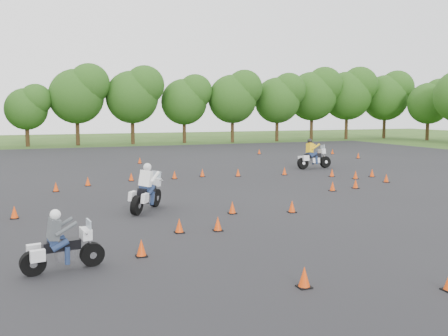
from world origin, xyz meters
TOP-DOWN VIEW (x-y plane):
  - ground at (0.00, 0.00)m, footprint 140.00×140.00m
  - asphalt_pad at (0.00, 6.00)m, footprint 62.00×62.00m
  - treeline at (2.85, 34.49)m, footprint 86.89×32.21m
  - traffic_cones at (-0.28, 5.23)m, footprint 36.42×32.95m
  - rider_grey at (-7.90, -5.43)m, footprint 2.11×0.98m
  - rider_yellow at (9.37, 11.12)m, footprint 2.67×0.99m
  - rider_white at (-4.42, 1.12)m, footprint 2.08×2.43m

SIDE VIEW (x-z plane):
  - ground at x=0.00m, z-range 0.00..0.00m
  - asphalt_pad at x=0.00m, z-range 0.01..0.01m
  - traffic_cones at x=-0.28m, z-range 0.01..0.46m
  - rider_grey at x=-7.90m, z-range 0.00..1.57m
  - rider_white at x=-4.42m, z-range 0.00..1.91m
  - rider_yellow at x=9.37m, z-range 0.00..2.03m
  - treeline at x=2.85m, z-range -0.59..9.76m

